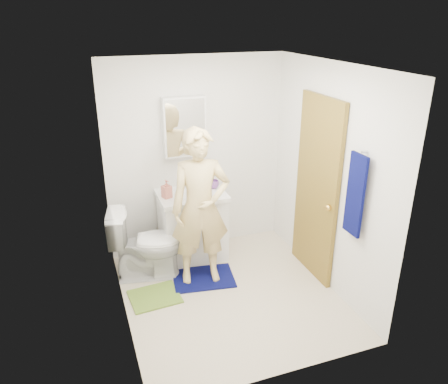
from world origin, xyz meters
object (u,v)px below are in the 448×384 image
(towel, at_px, (355,195))
(man, at_px, (200,208))
(vanity_cabinet, at_px, (193,227))
(toilet, at_px, (147,244))
(soap_dispenser, at_px, (167,189))
(toothbrush_cup, at_px, (214,184))
(medicine_cabinet, at_px, (184,127))

(towel, height_order, man, man)
(vanity_cabinet, distance_m, toilet, 0.65)
(soap_dispenser, relative_size, toothbrush_cup, 1.69)
(vanity_cabinet, xyz_separation_m, medicine_cabinet, (0.00, 0.22, 1.20))
(man, bearing_deg, vanity_cabinet, 92.87)
(towel, height_order, soap_dispenser, towel)
(medicine_cabinet, relative_size, soap_dispenser, 3.27)
(soap_dispenser, bearing_deg, toothbrush_cup, 8.94)
(toilet, xyz_separation_m, toothbrush_cup, (0.90, 0.31, 0.48))
(towel, distance_m, man, 1.60)
(toilet, height_order, soap_dispenser, soap_dispenser)
(medicine_cabinet, xyz_separation_m, soap_dispenser, (-0.30, -0.25, -0.64))
(toothbrush_cup, bearing_deg, toilet, -160.75)
(toothbrush_cup, bearing_deg, soap_dispenser, -171.06)
(towel, bearing_deg, vanity_cabinet, 128.47)
(medicine_cabinet, distance_m, towel, 2.11)
(vanity_cabinet, height_order, soap_dispenser, soap_dispenser)
(medicine_cabinet, bearing_deg, toothbrush_cup, -27.62)
(towel, distance_m, toilet, 2.32)
(medicine_cabinet, relative_size, towel, 0.87)
(towel, relative_size, toothbrush_cup, 6.30)
(vanity_cabinet, bearing_deg, towel, -51.53)
(toilet, relative_size, soap_dispenser, 3.91)
(vanity_cabinet, relative_size, man, 0.46)
(vanity_cabinet, bearing_deg, medicine_cabinet, 90.00)
(vanity_cabinet, distance_m, medicine_cabinet, 1.22)
(towel, bearing_deg, man, 142.04)
(soap_dispenser, distance_m, man, 0.56)
(vanity_cabinet, height_order, man, man)
(soap_dispenser, height_order, man, man)
(medicine_cabinet, xyz_separation_m, toilet, (-0.60, -0.47, -1.18))
(vanity_cabinet, xyz_separation_m, toilet, (-0.60, -0.25, 0.02))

